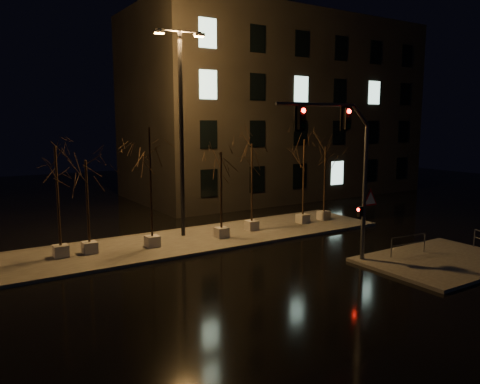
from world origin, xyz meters
TOP-DOWN VIEW (x-y plane):
  - ground at (0.00, 0.00)m, footprint 90.00×90.00m
  - median at (0.00, 6.00)m, footprint 22.00×5.00m
  - sidewalk_corner at (7.50, -3.50)m, footprint 7.00×5.00m
  - building at (14.00, 18.00)m, footprint 25.00×12.00m
  - tree_0 at (-6.99, 6.25)m, footprint 1.80×1.80m
  - tree_1 at (-5.70, 6.17)m, footprint 1.80×1.80m
  - tree_2 at (-2.73, 5.67)m, footprint 1.80×1.80m
  - tree_3 at (1.13, 5.42)m, footprint 1.80×1.80m
  - tree_4 at (3.50, 6.02)m, footprint 1.80×1.80m
  - tree_5 at (7.24, 5.90)m, footprint 1.80×1.80m
  - tree_6 at (9.01, 5.93)m, footprint 1.80×1.80m
  - traffic_signal_mast at (3.37, -1.46)m, footprint 5.69×0.35m
  - streetlight_main at (-0.40, 6.98)m, footprint 2.73×0.62m
  - guard_rail_a at (6.86, -2.17)m, footprint 2.14×0.28m

SIDE VIEW (x-z plane):
  - ground at x=0.00m, z-range 0.00..0.00m
  - median at x=0.00m, z-range 0.00..0.15m
  - sidewalk_corner at x=7.50m, z-range 0.00..0.15m
  - guard_rail_a at x=6.86m, z-range 0.29..1.22m
  - tree_1 at x=-5.70m, z-range 1.33..5.88m
  - tree_3 at x=1.13m, z-range 1.38..6.13m
  - tree_6 at x=9.01m, z-range 1.39..6.19m
  - tree_4 at x=3.50m, z-range 1.47..6.59m
  - tree_0 at x=-6.99m, z-range 1.51..6.74m
  - tree_5 at x=7.24m, z-range 1.52..6.80m
  - traffic_signal_mast at x=3.37m, z-range 1.24..8.19m
  - tree_2 at x=-2.73m, z-range 1.72..7.82m
  - streetlight_main at x=-0.40m, z-range 0.99..11.90m
  - building at x=14.00m, z-range 0.00..15.00m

